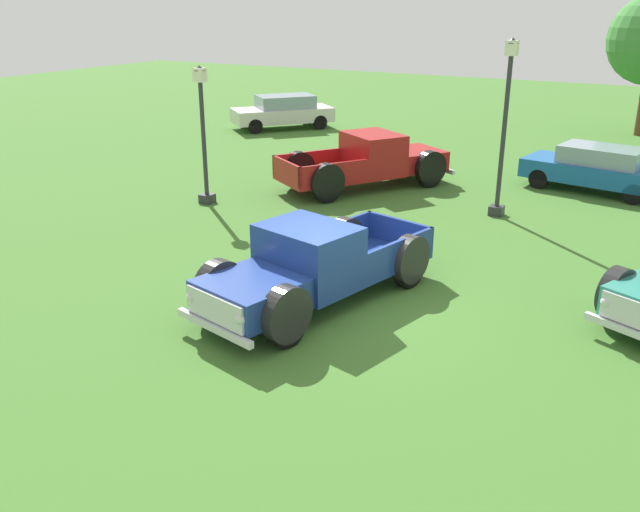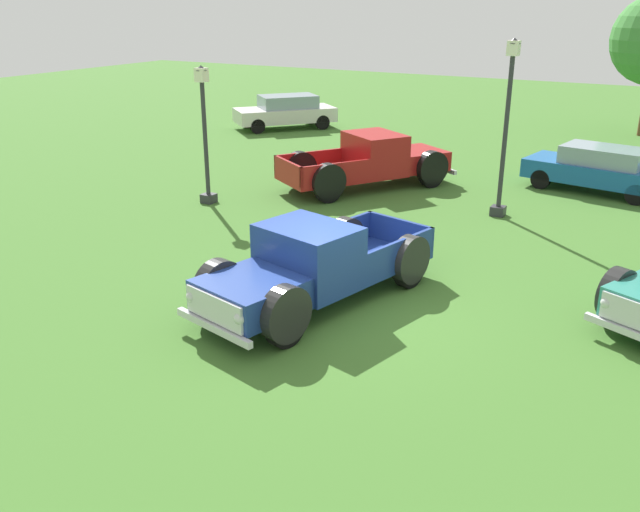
{
  "view_description": "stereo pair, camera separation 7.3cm",
  "coord_description": "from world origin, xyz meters",
  "px_view_note": "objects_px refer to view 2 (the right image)",
  "views": [
    {
      "loc": [
        5.29,
        -10.27,
        5.43
      ],
      "look_at": [
        -0.53,
        0.18,
        0.9
      ],
      "focal_mm": 38.33,
      "sensor_mm": 36.0,
      "label": 1
    },
    {
      "loc": [
        5.36,
        -10.24,
        5.43
      ],
      "look_at": [
        -0.53,
        0.18,
        0.9
      ],
      "focal_mm": 38.33,
      "sensor_mm": 36.0,
      "label": 2
    }
  ],
  "objects_px": {
    "pickup_truck_behind_left": "(376,161)",
    "sedan_distant_a": "(286,111)",
    "pickup_truck_foreground": "(306,269)",
    "sedan_distant_b": "(599,168)",
    "lamp_post_near": "(205,133)",
    "lamp_post_far": "(506,126)"
  },
  "relations": [
    {
      "from": "sedan_distant_b",
      "to": "lamp_post_far",
      "type": "relative_size",
      "value": 0.94
    },
    {
      "from": "sedan_distant_a",
      "to": "lamp_post_near",
      "type": "distance_m",
      "value": 11.92
    },
    {
      "from": "sedan_distant_b",
      "to": "lamp_post_near",
      "type": "xyz_separation_m",
      "value": [
        -9.36,
        -6.65,
        1.27
      ]
    },
    {
      "from": "lamp_post_near",
      "to": "sedan_distant_b",
      "type": "bearing_deg",
      "value": 35.39
    },
    {
      "from": "pickup_truck_foreground",
      "to": "lamp_post_near",
      "type": "xyz_separation_m",
      "value": [
        -5.94,
        4.62,
        1.23
      ]
    },
    {
      "from": "lamp_post_far",
      "to": "pickup_truck_foreground",
      "type": "bearing_deg",
      "value": -101.68
    },
    {
      "from": "pickup_truck_behind_left",
      "to": "lamp_post_near",
      "type": "distance_m",
      "value": 5.32
    },
    {
      "from": "pickup_truck_behind_left",
      "to": "lamp_post_far",
      "type": "xyz_separation_m",
      "value": [
        4.12,
        -1.13,
        1.59
      ]
    },
    {
      "from": "lamp_post_near",
      "to": "pickup_truck_foreground",
      "type": "bearing_deg",
      "value": -37.86
    },
    {
      "from": "pickup_truck_behind_left",
      "to": "lamp_post_near",
      "type": "height_order",
      "value": "lamp_post_near"
    },
    {
      "from": "pickup_truck_behind_left",
      "to": "sedan_distant_b",
      "type": "height_order",
      "value": "pickup_truck_behind_left"
    },
    {
      "from": "pickup_truck_behind_left",
      "to": "sedan_distant_a",
      "type": "bearing_deg",
      "value": 137.42
    },
    {
      "from": "pickup_truck_foreground",
      "to": "sedan_distant_a",
      "type": "bearing_deg",
      "value": 123.31
    },
    {
      "from": "sedan_distant_b",
      "to": "lamp_post_near",
      "type": "bearing_deg",
      "value": -144.61
    },
    {
      "from": "lamp_post_near",
      "to": "pickup_truck_behind_left",
      "type": "bearing_deg",
      "value": 49.67
    },
    {
      "from": "pickup_truck_behind_left",
      "to": "lamp_post_near",
      "type": "relative_size",
      "value": 1.46
    },
    {
      "from": "lamp_post_far",
      "to": "lamp_post_near",
      "type": "bearing_deg",
      "value": -159.32
    },
    {
      "from": "pickup_truck_behind_left",
      "to": "sedan_distant_a",
      "type": "height_order",
      "value": "pickup_truck_behind_left"
    },
    {
      "from": "sedan_distant_b",
      "to": "sedan_distant_a",
      "type": "bearing_deg",
      "value": 162.25
    },
    {
      "from": "sedan_distant_b",
      "to": "lamp_post_near",
      "type": "relative_size",
      "value": 1.13
    },
    {
      "from": "pickup_truck_foreground",
      "to": "lamp_post_near",
      "type": "bearing_deg",
      "value": 142.14
    },
    {
      "from": "sedan_distant_a",
      "to": "lamp_post_far",
      "type": "xyz_separation_m",
      "value": [
        11.82,
        -8.21,
        1.62
      ]
    }
  ]
}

